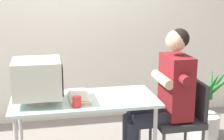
{
  "coord_description": "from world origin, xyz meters",
  "views": [
    {
      "loc": [
        -0.33,
        -2.81,
        1.69
      ],
      "look_at": [
        0.25,
        0.0,
        0.98
      ],
      "focal_mm": 53.76,
      "sensor_mm": 36.0,
      "label": 1
    }
  ],
  "objects_px": {
    "crt_monitor": "(38,78)",
    "desk_mug": "(77,102)",
    "keyboard": "(78,96)",
    "office_chair": "(182,115)",
    "desk": "(85,106)",
    "person_seated": "(165,93)",
    "potted_plant": "(206,107)"
  },
  "relations": [
    {
      "from": "potted_plant",
      "to": "keyboard",
      "type": "bearing_deg",
      "value": -162.43
    },
    {
      "from": "office_chair",
      "to": "person_seated",
      "type": "height_order",
      "value": "person_seated"
    },
    {
      "from": "office_chair",
      "to": "desk_mug",
      "type": "xyz_separation_m",
      "value": [
        -1.05,
        -0.24,
        0.3
      ]
    },
    {
      "from": "desk",
      "to": "office_chair",
      "type": "distance_m",
      "value": 0.98
    },
    {
      "from": "desk",
      "to": "keyboard",
      "type": "distance_m",
      "value": 0.1
    },
    {
      "from": "person_seated",
      "to": "potted_plant",
      "type": "relative_size",
      "value": 1.55
    },
    {
      "from": "keyboard",
      "to": "person_seated",
      "type": "distance_m",
      "value": 0.82
    },
    {
      "from": "desk_mug",
      "to": "office_chair",
      "type": "bearing_deg",
      "value": 12.71
    },
    {
      "from": "crt_monitor",
      "to": "keyboard",
      "type": "height_order",
      "value": "crt_monitor"
    },
    {
      "from": "crt_monitor",
      "to": "keyboard",
      "type": "relative_size",
      "value": 0.94
    },
    {
      "from": "person_seated",
      "to": "office_chair",
      "type": "bearing_deg",
      "value": 0.0
    },
    {
      "from": "office_chair",
      "to": "potted_plant",
      "type": "height_order",
      "value": "potted_plant"
    },
    {
      "from": "desk",
      "to": "crt_monitor",
      "type": "bearing_deg",
      "value": -176.77
    },
    {
      "from": "desk",
      "to": "office_chair",
      "type": "xyz_separation_m",
      "value": [
        0.96,
        0.05,
        -0.18
      ]
    },
    {
      "from": "desk",
      "to": "person_seated",
      "type": "relative_size",
      "value": 0.97
    },
    {
      "from": "potted_plant",
      "to": "desk_mug",
      "type": "xyz_separation_m",
      "value": [
        -1.53,
        -0.7,
        0.41
      ]
    },
    {
      "from": "desk",
      "to": "desk_mug",
      "type": "relative_size",
      "value": 14.59
    },
    {
      "from": "crt_monitor",
      "to": "desk_mug",
      "type": "bearing_deg",
      "value": -28.52
    },
    {
      "from": "keyboard",
      "to": "potted_plant",
      "type": "xyz_separation_m",
      "value": [
        1.5,
        0.47,
        -0.38
      ]
    },
    {
      "from": "person_seated",
      "to": "potted_plant",
      "type": "bearing_deg",
      "value": 34.54
    },
    {
      "from": "crt_monitor",
      "to": "office_chair",
      "type": "relative_size",
      "value": 0.5
    },
    {
      "from": "desk",
      "to": "person_seated",
      "type": "xyz_separation_m",
      "value": [
        0.77,
        0.05,
        0.05
      ]
    },
    {
      "from": "desk",
      "to": "keyboard",
      "type": "relative_size",
      "value": 2.97
    },
    {
      "from": "office_chair",
      "to": "potted_plant",
      "type": "distance_m",
      "value": 0.68
    },
    {
      "from": "desk_mug",
      "to": "person_seated",
      "type": "bearing_deg",
      "value": 15.35
    },
    {
      "from": "keyboard",
      "to": "potted_plant",
      "type": "bearing_deg",
      "value": 17.57
    },
    {
      "from": "keyboard",
      "to": "office_chair",
      "type": "height_order",
      "value": "office_chair"
    },
    {
      "from": "crt_monitor",
      "to": "desk",
      "type": "bearing_deg",
      "value": 3.23
    },
    {
      "from": "desk",
      "to": "desk_mug",
      "type": "xyz_separation_m",
      "value": [
        -0.09,
        -0.19,
        0.11
      ]
    },
    {
      "from": "crt_monitor",
      "to": "keyboard",
      "type": "bearing_deg",
      "value": 9.57
    },
    {
      "from": "person_seated",
      "to": "desk_mug",
      "type": "xyz_separation_m",
      "value": [
        -0.86,
        -0.24,
        0.06
      ]
    },
    {
      "from": "crt_monitor",
      "to": "potted_plant",
      "type": "xyz_separation_m",
      "value": [
        1.84,
        0.53,
        -0.58
      ]
    }
  ]
}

